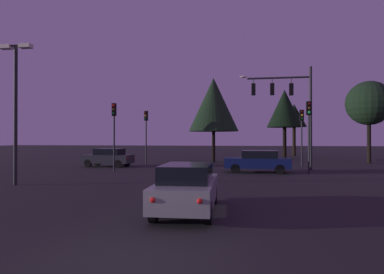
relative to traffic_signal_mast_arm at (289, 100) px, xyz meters
The scene contains 14 objects.
ground_plane 9.25m from the traffic_signal_mast_arm, 137.25° to the left, with size 168.00×168.00×0.00m, color black.
traffic_signal_mast_arm is the anchor object (origin of this frame).
traffic_light_corner_left 12.81m from the traffic_signal_mast_arm, 164.01° to the left, with size 0.33×0.37×4.89m.
traffic_light_corner_right 3.48m from the traffic_signal_mast_arm, 73.33° to the right, with size 0.32×0.36×4.80m.
traffic_light_median 13.06m from the traffic_signal_mast_arm, 165.84° to the right, with size 0.34×0.37×4.86m.
traffic_light_far_side 3.76m from the traffic_signal_mast_arm, 64.38° to the left, with size 0.35×0.38×4.75m.
car_nearside_lane 16.58m from the traffic_signal_mast_arm, 109.12° to the right, with size 1.82×4.34×1.52m.
car_crossing_left 5.58m from the traffic_signal_mast_arm, 135.72° to the right, with size 4.56×1.99×1.52m.
car_crossing_right 15.24m from the traffic_signal_mast_arm, behind, with size 4.33×2.05×1.52m.
parking_lot_lamp_post 18.09m from the traffic_signal_mast_arm, 144.85° to the right, with size 1.70×0.36×7.07m.
tree_behind_sign 21.15m from the traffic_signal_mast_arm, 80.31° to the left, with size 3.35×3.35×7.13m.
tree_left_far 9.73m from the traffic_signal_mast_arm, 130.71° to the left, with size 4.99×4.99×8.48m.
tree_center_horizon 11.74m from the traffic_signal_mast_arm, 43.49° to the left, with size 4.22×4.22×7.87m.
tree_right_cluster 14.02m from the traffic_signal_mast_arm, 84.18° to the left, with size 4.09×4.09×8.10m.
Camera 1 is at (2.06, -5.83, 2.30)m, focal length 30.35 mm.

